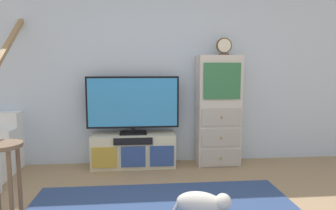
{
  "coord_description": "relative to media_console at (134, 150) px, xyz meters",
  "views": [
    {
      "loc": [
        -0.21,
        -1.89,
        1.35
      ],
      "look_at": [
        0.13,
        1.72,
        0.9
      ],
      "focal_mm": 32.68,
      "sensor_mm": 36.0,
      "label": 1
    }
  ],
  "objects": [
    {
      "name": "television",
      "position": [
        -0.0,
        0.02,
        0.64
      ],
      "size": [
        1.24,
        0.22,
        0.78
      ],
      "color": "black",
      "rests_on": "media_console"
    },
    {
      "name": "media_console",
      "position": [
        0.0,
        0.0,
        0.0
      ],
      "size": [
        1.12,
        0.38,
        0.45
      ],
      "color": "beige",
      "rests_on": "ground_plane"
    },
    {
      "name": "dog",
      "position": [
        0.65,
        -1.47,
        -0.11
      ],
      "size": [
        0.52,
        0.35,
        0.23
      ],
      "color": "beige",
      "rests_on": "ground_plane"
    },
    {
      "name": "side_cabinet",
      "position": [
        1.17,
        0.01,
        0.53
      ],
      "size": [
        0.58,
        0.38,
        1.51
      ],
      "color": "beige",
      "rests_on": "ground_plane"
    },
    {
      "name": "bar_stool_near",
      "position": [
        -1.07,
        -1.47,
        0.31
      ],
      "size": [
        0.34,
        0.34,
        0.72
      ],
      "color": "brown",
      "rests_on": "ground_plane"
    },
    {
      "name": "desk_clock",
      "position": [
        1.23,
        -0.0,
        1.4
      ],
      "size": [
        0.21,
        0.08,
        0.23
      ],
      "color": "#4C3823",
      "rests_on": "side_cabinet"
    },
    {
      "name": "back_wall",
      "position": [
        0.3,
        0.27,
        1.12
      ],
      "size": [
        6.4,
        0.12,
        2.7
      ],
      "primitive_type": "cube",
      "color": "silver",
      "rests_on": "ground_plane"
    }
  ]
}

